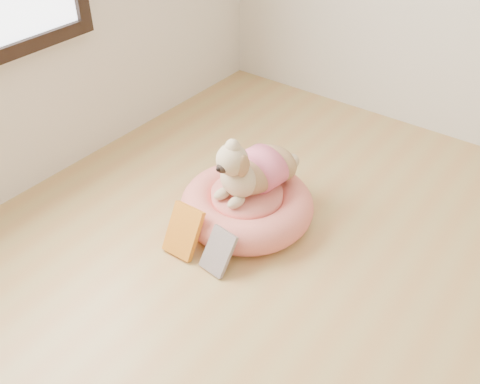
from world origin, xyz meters
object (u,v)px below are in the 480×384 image
Objects in this scene: book_yellow at (183,231)px; book_white at (218,252)px; pet_bed at (247,206)px; dog at (253,160)px.

book_white is (0.18, 0.01, -0.02)m from book_yellow.
pet_bed is at bearing 112.02° from book_white.
pet_bed is 1.43× the size of dog.
book_yellow reaches higher than book_white.
dog is at bearing 73.68° from book_yellow.
book_yellow is at bearing -96.69° from dog.
dog is at bearing 80.42° from pet_bed.
dog is (0.01, 0.03, 0.23)m from pet_bed.
book_yellow is (-0.09, -0.31, 0.03)m from pet_bed.
pet_bed is 0.23m from dog.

